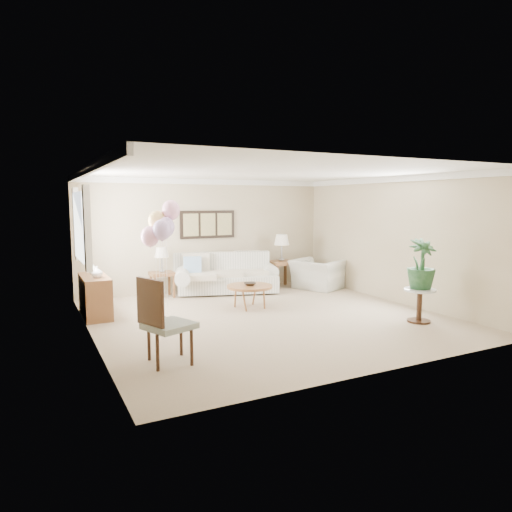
# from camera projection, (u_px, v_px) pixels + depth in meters

# --- Properties ---
(ground_plane) EXTENTS (6.00, 6.00, 0.00)m
(ground_plane) POSITION_uv_depth(u_px,v_px,m) (267.00, 317.00, 8.26)
(ground_plane) COLOR tan
(room_shell) EXTENTS (6.04, 6.04, 2.60)m
(room_shell) POSITION_uv_depth(u_px,v_px,m) (259.00, 227.00, 8.10)
(room_shell) COLOR #C4B797
(room_shell) RESTS_ON ground
(wall_art_triptych) EXTENTS (1.35, 0.06, 0.65)m
(wall_art_triptych) POSITION_uv_depth(u_px,v_px,m) (208.00, 224.00, 10.71)
(wall_art_triptych) COLOR black
(wall_art_triptych) RESTS_ON ground
(sofa) EXTENTS (2.73, 1.56, 0.91)m
(sofa) POSITION_uv_depth(u_px,v_px,m) (227.00, 277.00, 10.51)
(sofa) COLOR silver
(sofa) RESTS_ON ground
(end_table_left) EXTENTS (0.51, 0.46, 0.56)m
(end_table_left) POSITION_uv_depth(u_px,v_px,m) (162.00, 276.00, 9.94)
(end_table_left) COLOR brown
(end_table_left) RESTS_ON ground
(end_table_right) EXTENTS (0.59, 0.54, 0.64)m
(end_table_right) POSITION_uv_depth(u_px,v_px,m) (281.00, 265.00, 11.16)
(end_table_right) COLOR brown
(end_table_right) RESTS_ON ground
(lamp_left) EXTENTS (0.31, 0.31, 0.54)m
(lamp_left) POSITION_uv_depth(u_px,v_px,m) (162.00, 253.00, 9.88)
(lamp_left) COLOR gray
(lamp_left) RESTS_ON end_table_left
(lamp_right) EXTENTS (0.37, 0.37, 0.65)m
(lamp_right) POSITION_uv_depth(u_px,v_px,m) (282.00, 241.00, 11.08)
(lamp_right) COLOR gray
(lamp_right) RESTS_ON end_table_right
(coffee_table) EXTENTS (0.90, 0.90, 0.45)m
(coffee_table) POSITION_uv_depth(u_px,v_px,m) (250.00, 287.00, 8.93)
(coffee_table) COLOR #98593E
(coffee_table) RESTS_ON ground
(decor_bowl) EXTENTS (0.30, 0.30, 0.06)m
(decor_bowl) POSITION_uv_depth(u_px,v_px,m) (250.00, 284.00, 8.89)
(decor_bowl) COLOR #2D261E
(decor_bowl) RESTS_ON coffee_table
(armchair) EXTENTS (1.29, 1.36, 0.70)m
(armchair) POSITION_uv_depth(u_px,v_px,m) (317.00, 274.00, 10.94)
(armchair) COLOR silver
(armchair) RESTS_ON ground
(side_table) EXTENTS (0.54, 0.54, 0.58)m
(side_table) POSITION_uv_depth(u_px,v_px,m) (420.00, 297.00, 7.88)
(side_table) COLOR silver
(side_table) RESTS_ON ground
(potted_plant) EXTENTS (0.55, 0.55, 0.87)m
(potted_plant) POSITION_uv_depth(u_px,v_px,m) (421.00, 264.00, 7.83)
(potted_plant) COLOR #17431C
(potted_plant) RESTS_ON side_table
(accent_chair) EXTENTS (0.71, 0.71, 1.12)m
(accent_chair) POSITION_uv_depth(u_px,v_px,m) (163.00, 320.00, 5.82)
(accent_chair) COLOR gray
(accent_chair) RESTS_ON ground
(credenza) EXTENTS (0.46, 1.20, 0.74)m
(credenza) POSITION_uv_depth(u_px,v_px,m) (95.00, 296.00, 8.31)
(credenza) COLOR brown
(credenza) RESTS_ON ground
(vase_white) EXTENTS (0.20, 0.20, 0.21)m
(vase_white) POSITION_uv_depth(u_px,v_px,m) (97.00, 272.00, 8.06)
(vase_white) COLOR silver
(vase_white) RESTS_ON credenza
(vase_sage) EXTENTS (0.19, 0.19, 0.19)m
(vase_sage) POSITION_uv_depth(u_px,v_px,m) (93.00, 269.00, 8.47)
(vase_sage) COLOR #B0B7A4
(vase_sage) RESTS_ON credenza
(balloon_cluster) EXTENTS (0.72, 0.61, 2.11)m
(balloon_cluster) POSITION_uv_depth(u_px,v_px,m) (161.00, 225.00, 7.82)
(balloon_cluster) COLOR gray
(balloon_cluster) RESTS_ON ground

